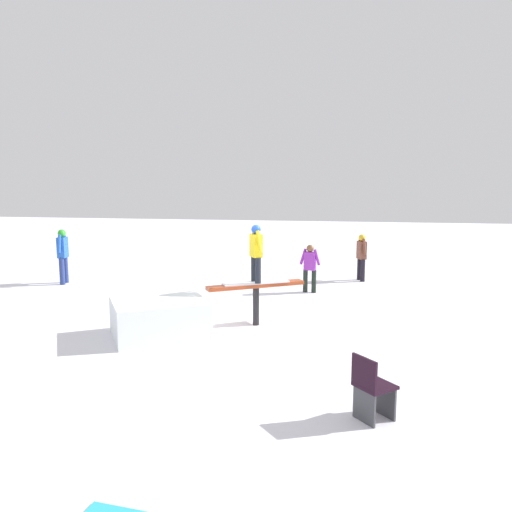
% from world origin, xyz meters
% --- Properties ---
extents(ground_plane, '(60.00, 60.00, 0.00)m').
position_xyz_m(ground_plane, '(0.00, 0.00, 0.00)').
color(ground_plane, white).
extents(rail_feature, '(2.00, 1.40, 0.92)m').
position_xyz_m(rail_feature, '(0.00, 0.00, 0.77)').
color(rail_feature, black).
rests_on(rail_feature, ground).
extents(snow_kicker_ramp, '(2.32, 2.23, 0.75)m').
position_xyz_m(snow_kicker_ramp, '(-1.79, -1.12, 0.38)').
color(snow_kicker_ramp, white).
rests_on(snow_kicker_ramp, ground).
extents(main_rider_on_rail, '(1.42, 0.98, 1.27)m').
position_xyz_m(main_rider_on_rail, '(0.00, 0.00, 1.53)').
color(main_rider_on_rail, silver).
rests_on(main_rider_on_rail, rail_feature).
extents(bystander_brown, '(0.32, 0.63, 1.48)m').
position_xyz_m(bystander_brown, '(2.37, 5.49, 0.83)').
color(bystander_brown, black).
rests_on(bystander_brown, ground).
extents(bystander_purple, '(0.60, 0.24, 1.36)m').
position_xyz_m(bystander_purple, '(0.90, 3.49, 0.76)').
color(bystander_purple, black).
rests_on(bystander_purple, ground).
extents(bystander_blue, '(0.30, 0.68, 1.68)m').
position_xyz_m(bystander_blue, '(-6.63, 3.36, 0.94)').
color(bystander_blue, navy).
rests_on(bystander_blue, ground).
extents(folding_chair, '(0.62, 0.62, 0.88)m').
position_xyz_m(folding_chair, '(2.29, -4.07, 0.41)').
color(folding_chair, '#3F3F44').
rests_on(folding_chair, ground).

